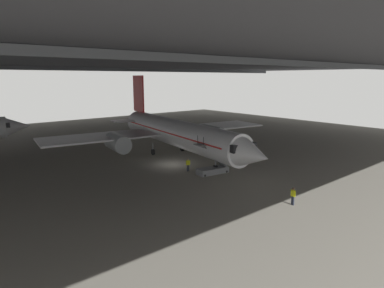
{
  "coord_description": "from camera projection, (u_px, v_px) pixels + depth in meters",
  "views": [
    {
      "loc": [
        -25.03,
        -34.15,
        11.3
      ],
      "look_at": [
        2.59,
        -1.03,
        2.59
      ],
      "focal_mm": 30.81,
      "sensor_mm": 36.0,
      "label": 1
    }
  ],
  "objects": [
    {
      "name": "crew_worker_near_nose",
      "position": [
        293.0,
        195.0,
        29.58
      ],
      "size": [
        0.27,
        0.54,
        1.64
      ],
      "color": "#232838",
      "rests_on": "ground_plane"
    },
    {
      "name": "boarding_stairs",
      "position": [
        212.0,
        167.0,
        39.42
      ],
      "size": [
        4.39,
        2.02,
        4.7
      ],
      "color": "slate",
      "rests_on": "ground_plane"
    },
    {
      "name": "airplane_main",
      "position": [
        175.0,
        132.0,
        47.81
      ],
      "size": [
        36.37,
        37.38,
        11.67
      ],
      "color": "white",
      "rests_on": "ground_plane"
    },
    {
      "name": "ground_plane",
      "position": [
        172.0,
        164.0,
        43.66
      ],
      "size": [
        110.0,
        110.0,
        0.0
      ],
      "primitive_type": "plane",
      "color": "gray"
    },
    {
      "name": "crew_worker_by_stairs",
      "position": [
        188.0,
        164.0,
        40.32
      ],
      "size": [
        0.53,
        0.31,
        1.57
      ],
      "color": "#232838",
      "rests_on": "ground_plane"
    },
    {
      "name": "hangar_structure",
      "position": [
        118.0,
        60.0,
        51.2
      ],
      "size": [
        121.0,
        99.0,
        14.58
      ],
      "color": "#4C4F54",
      "rests_on": "ground_plane"
    }
  ]
}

